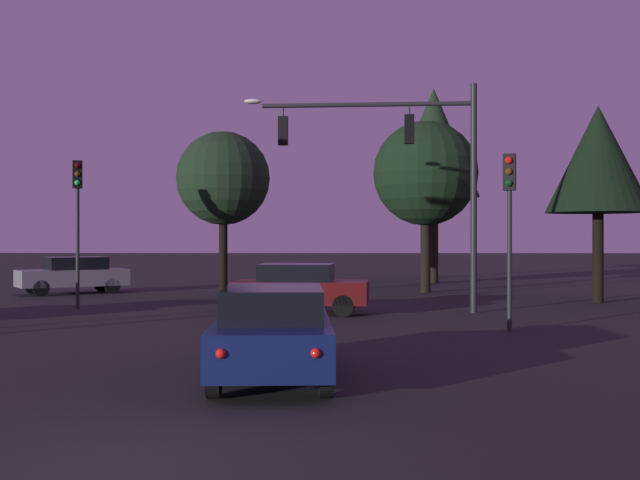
% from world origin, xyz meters
% --- Properties ---
extents(ground_plane, '(168.00, 168.00, 0.00)m').
position_xyz_m(ground_plane, '(0.00, 24.50, 0.00)').
color(ground_plane, black).
rests_on(ground_plane, ground).
extents(traffic_signal_mast_arm, '(7.25, 0.70, 7.07)m').
position_xyz_m(traffic_signal_mast_arm, '(4.49, 16.55, 4.89)').
color(traffic_signal_mast_arm, '#232326').
rests_on(traffic_signal_mast_arm, ground).
extents(traffic_light_corner_left, '(0.36, 0.38, 4.39)m').
position_xyz_m(traffic_light_corner_left, '(6.58, 11.59, 3.11)').
color(traffic_light_corner_left, '#232326').
rests_on(traffic_light_corner_left, ground).
extents(traffic_light_corner_right, '(0.35, 0.38, 4.83)m').
position_xyz_m(traffic_light_corner_right, '(-6.09, 17.49, 3.39)').
color(traffic_light_corner_right, '#232326').
rests_on(traffic_light_corner_right, ground).
extents(car_nearside_lane, '(2.04, 4.65, 1.52)m').
position_xyz_m(car_nearside_lane, '(1.26, 5.01, 0.80)').
color(car_nearside_lane, '#0F1947').
rests_on(car_nearside_lane, ground).
extents(car_crossing_right, '(4.28, 2.25, 1.52)m').
position_xyz_m(car_crossing_right, '(1.22, 16.06, 0.80)').
color(car_crossing_right, '#4C0F0F').
rests_on(car_crossing_right, ground).
extents(car_far_lane, '(4.55, 3.79, 1.52)m').
position_xyz_m(car_far_lane, '(-8.52, 24.34, 0.79)').
color(car_far_lane, gray).
rests_on(car_far_lane, ground).
extents(tree_behind_sign, '(3.68, 3.68, 7.03)m').
position_xyz_m(tree_behind_sign, '(11.66, 20.21, 5.09)').
color(tree_behind_sign, black).
rests_on(tree_behind_sign, ground).
extents(tree_left_far, '(4.00, 4.00, 7.75)m').
position_xyz_m(tree_left_far, '(7.88, 37.77, 5.91)').
color(tree_left_far, black).
rests_on(tree_left_far, ground).
extents(tree_center_horizon, '(4.42, 4.42, 7.25)m').
position_xyz_m(tree_center_horizon, '(6.13, 25.30, 5.01)').
color(tree_center_horizon, black).
rests_on(tree_center_horizon, ground).
extents(tree_right_cluster, '(4.67, 4.67, 9.98)m').
position_xyz_m(tree_right_cluster, '(7.36, 32.28, 7.15)').
color(tree_right_cluster, black).
rests_on(tree_right_cluster, ground).
extents(tree_lot_edge, '(3.64, 3.64, 6.45)m').
position_xyz_m(tree_lot_edge, '(-2.06, 22.53, 4.61)').
color(tree_lot_edge, black).
rests_on(tree_lot_edge, ground).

